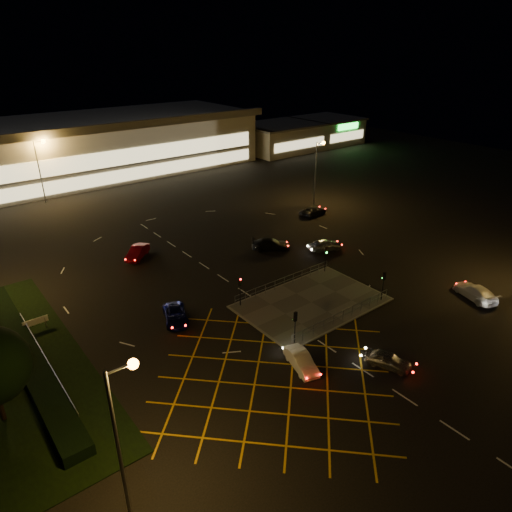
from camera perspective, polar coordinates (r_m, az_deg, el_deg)
ground at (r=46.79m, az=3.46°, el=-5.70°), size 180.00×180.00×0.00m
pedestrian_island at (r=46.72m, az=6.94°, el=-5.82°), size 14.00×9.00×0.12m
hedge at (r=43.03m, az=-26.74°, el=-11.02°), size 2.00×26.00×1.00m
supermarket at (r=97.43m, az=-21.82°, el=12.44°), size 72.00×26.50×10.50m
retail_unit_a at (r=112.98m, az=3.03°, el=14.62°), size 18.80×14.80×6.35m
retail_unit_b at (r=123.90m, az=8.85°, el=15.32°), size 14.80×14.80×6.35m
streetlight_sw at (r=25.51m, az=-16.34°, el=-19.27°), size 1.78×0.56×10.03m
streetlight_ne at (r=73.62m, az=7.75°, el=11.32°), size 1.78×0.56×10.03m
streetlight_far_left at (r=81.60m, az=-25.31°, el=10.53°), size 1.78×0.56×10.03m
streetlight_far_right at (r=99.80m, az=-2.40°, el=15.17°), size 1.78×0.56×10.03m
signal_sw at (r=39.51m, az=4.92°, el=-8.11°), size 0.28×0.30×3.15m
signal_se at (r=47.48m, az=15.67°, el=-2.92°), size 0.28×0.30×3.15m
signal_nw at (r=44.78m, az=-2.01°, el=-3.70°), size 0.28×0.30×3.15m
signal_ne at (r=51.94m, az=8.73°, el=0.30°), size 0.28×0.30×3.15m
car_near_silver at (r=39.39m, az=16.21°, el=-12.38°), size 2.74×4.01×1.27m
car_queue_white at (r=37.96m, az=5.66°, el=-12.90°), size 2.43×4.22×1.32m
car_left_blue at (r=44.03m, az=-10.02°, el=-7.30°), size 3.51×4.90×1.24m
car_far_dkgrey at (r=57.86m, az=1.88°, el=1.48°), size 5.14×4.45×1.42m
car_right_silver at (r=58.25m, az=8.60°, el=1.39°), size 4.64×3.06×1.47m
car_circ_red at (r=57.45m, az=-14.61°, el=0.46°), size 4.29×4.06×1.44m
car_east_grey at (r=70.22m, az=7.17°, el=5.60°), size 4.68×2.39×1.27m
car_approach_white at (r=52.10m, az=25.75°, el=-4.06°), size 3.48×5.33×1.44m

